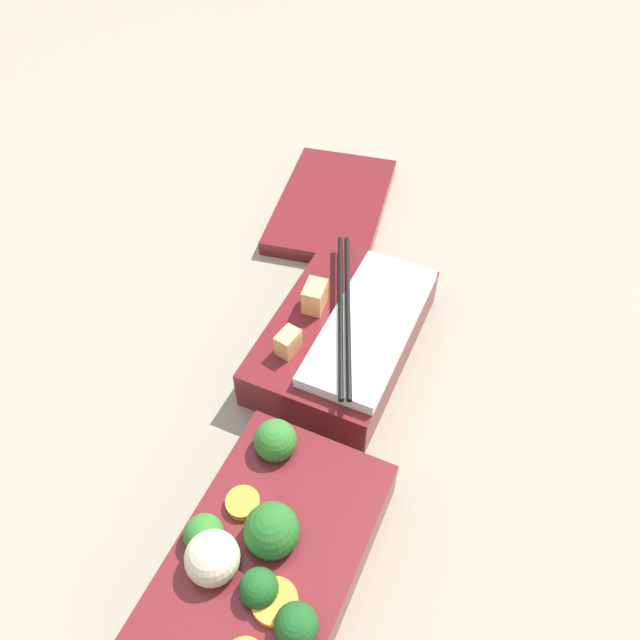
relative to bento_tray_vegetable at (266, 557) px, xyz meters
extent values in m
plane|color=gray|center=(0.12, 0.01, -0.03)|extent=(3.00, 3.00, 0.00)
cube|color=maroon|center=(0.00, 0.00, -0.01)|extent=(0.21, 0.13, 0.04)
sphere|color=#2D7028|center=(0.08, 0.03, 0.03)|extent=(0.04, 0.04, 0.04)
sphere|color=#19511E|center=(-0.03, -0.01, 0.02)|extent=(0.03, 0.03, 0.03)
sphere|color=#2D7028|center=(-0.01, 0.04, 0.02)|extent=(0.03, 0.03, 0.03)
sphere|color=#19511E|center=(-0.04, -0.04, 0.02)|extent=(0.03, 0.03, 0.03)
sphere|color=#236023|center=(0.01, 0.00, 0.03)|extent=(0.04, 0.04, 0.04)
cylinder|color=orange|center=(-0.03, -0.02, 0.02)|extent=(0.04, 0.04, 0.01)
cylinder|color=orange|center=(0.02, 0.03, 0.02)|extent=(0.04, 0.04, 0.01)
sphere|color=beige|center=(-0.02, 0.03, 0.03)|extent=(0.04, 0.04, 0.04)
cube|color=maroon|center=(0.23, 0.03, -0.01)|extent=(0.21, 0.13, 0.04)
cube|color=white|center=(0.23, 0.01, 0.02)|extent=(0.18, 0.08, 0.01)
cube|color=#EAB266|center=(0.17, 0.07, 0.03)|extent=(0.03, 0.02, 0.02)
cube|color=#EAB266|center=(0.24, 0.07, 0.03)|extent=(0.03, 0.02, 0.03)
cylinder|color=black|center=(0.23, 0.03, 0.03)|extent=(0.19, 0.09, 0.01)
cylinder|color=black|center=(0.23, 0.04, 0.03)|extent=(0.19, 0.09, 0.01)
cube|color=maroon|center=(0.43, 0.13, -0.02)|extent=(0.22, 0.16, 0.02)
camera|label=1|loc=(-0.15, -0.11, 0.47)|focal=35.00mm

